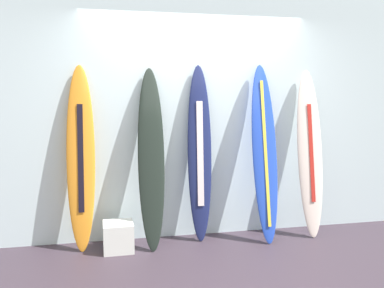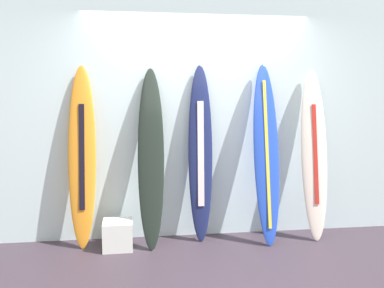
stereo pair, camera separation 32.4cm
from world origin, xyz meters
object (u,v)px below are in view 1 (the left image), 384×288
(surfboard_sunset, at_px, (81,158))
(surfboard_cobalt, at_px, (265,154))
(surfboard_navy, at_px, (200,155))
(display_block_left, at_px, (118,237))
(surfboard_ivory, at_px, (310,154))
(surfboard_charcoal, at_px, (151,158))

(surfboard_sunset, relative_size, surfboard_cobalt, 0.99)
(surfboard_navy, xyz_separation_m, display_block_left, (-0.91, -0.17, -0.81))
(surfboard_ivory, distance_m, display_block_left, 2.33)
(surfboard_sunset, distance_m, surfboard_navy, 1.27)
(surfboard_charcoal, bearing_deg, surfboard_navy, 10.17)
(surfboard_sunset, relative_size, surfboard_ivory, 1.01)
(surfboard_navy, bearing_deg, surfboard_cobalt, -10.45)
(surfboard_navy, distance_m, surfboard_ivory, 1.28)
(surfboard_ivory, relative_size, display_block_left, 6.10)
(surfboard_sunset, height_order, surfboard_navy, surfboard_navy)
(display_block_left, bearing_deg, surfboard_navy, 10.83)
(surfboard_navy, bearing_deg, surfboard_sunset, -178.98)
(surfboard_sunset, distance_m, surfboard_charcoal, 0.73)
(surfboard_charcoal, xyz_separation_m, display_block_left, (-0.36, -0.08, -0.81))
(surfboard_navy, relative_size, display_block_left, 6.22)
(surfboard_navy, height_order, surfboard_cobalt, surfboard_cobalt)
(surfboard_navy, relative_size, surfboard_ivory, 1.02)
(surfboard_sunset, relative_size, surfboard_charcoal, 1.01)
(surfboard_cobalt, relative_size, display_block_left, 6.26)
(surfboard_charcoal, distance_m, surfboard_navy, 0.56)
(surfboard_cobalt, xyz_separation_m, surfboard_ivory, (0.57, 0.04, -0.02))
(surfboard_charcoal, distance_m, surfboard_ivory, 1.83)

